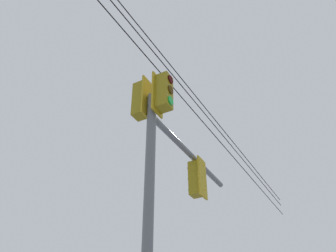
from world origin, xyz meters
The scene contains 2 objects.
signal_mast_assembly centered at (0.98, 0.81, 4.76)m, with size 0.97×4.18×6.74m.
overhead_wire_span centered at (1.02, 1.10, 7.53)m, with size 1.88×19.30×1.38m.
Camera 1 is at (3.88, -5.09, 1.29)m, focal length 37.47 mm.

